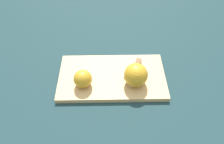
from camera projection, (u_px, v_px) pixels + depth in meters
ground_plane at (112, 79)px, 0.88m from camera, size 4.00×4.00×0.00m
cutting_board at (112, 77)px, 0.87m from camera, size 0.42×0.24×0.02m
apple_half_left at (83, 79)px, 0.81m from camera, size 0.07×0.07×0.07m
apple_half_right at (136, 75)px, 0.81m from camera, size 0.09×0.09×0.09m
knife at (137, 66)px, 0.89m from camera, size 0.06×0.14×0.02m
apple_slice at (129, 76)px, 0.86m from camera, size 0.05×0.05×0.00m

